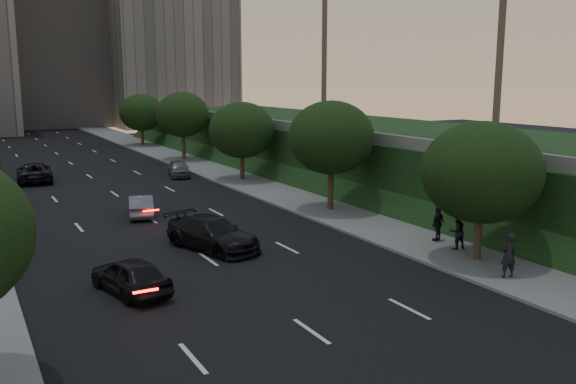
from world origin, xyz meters
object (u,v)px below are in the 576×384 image
sedan_near_left (130,275)px  pedestrian_b (457,231)px  sedan_far_left (34,172)px  pedestrian_a (508,255)px  pedestrian_c (438,224)px  sedan_mid_left (141,206)px  sedan_far_right (179,168)px  sedan_near_right (212,234)px

sedan_near_left → pedestrian_b: 14.91m
sedan_far_left → pedestrian_a: (13.76, -34.72, 0.31)m
sedan_near_left → pedestrian_a: bearing=143.8°
sedan_near_left → sedan_far_left: sedan_far_left is taller
sedan_far_left → sedan_near_left: bearing=95.1°
pedestrian_c → pedestrian_b: bearing=62.1°
sedan_mid_left → sedan_far_right: bearing=-103.5°
sedan_near_left → sedan_mid_left: sedan_near_left is taller
sedan_mid_left → pedestrian_c: 17.12m
sedan_near_left → pedestrian_b: size_ratio=2.44×
sedan_near_left → sedan_far_left: size_ratio=0.75×
sedan_near_left → pedestrian_a: (13.61, -5.82, 0.38)m
sedan_near_left → sedan_near_right: bearing=-153.1°
sedan_far_left → sedan_far_right: (10.83, -2.93, -0.08)m
sedan_far_right → pedestrian_c: pedestrian_c is taller
sedan_near_right → pedestrian_b: size_ratio=3.15×
sedan_far_left → sedan_far_right: sedan_far_left is taller
sedan_near_right → pedestrian_c: size_ratio=3.08×
sedan_near_left → pedestrian_b: bearing=160.3°
sedan_mid_left → sedan_far_right: sedan_far_right is taller
sedan_near_right → sedan_near_left: bearing=-158.1°
sedan_far_left → sedan_far_right: 11.22m
sedan_near_left → pedestrian_a: size_ratio=2.22×
sedan_far_left → pedestrian_c: 32.82m
pedestrian_a → sedan_far_left: bearing=-54.1°
sedan_near_left → pedestrian_b: pedestrian_b is taller
sedan_far_right → pedestrian_c: (4.38, -26.15, 0.33)m
sedan_far_left → pedestrian_c: (15.20, -29.09, 0.25)m
sedan_far_right → pedestrian_b: pedestrian_b is taller
sedan_near_right → sedan_far_right: (5.71, 21.82, -0.09)m
sedan_near_left → sedan_far_left: bearing=-102.8°
sedan_far_left → sedan_near_right: size_ratio=1.04×
sedan_near_left → pedestrian_a: 14.81m
sedan_near_right → pedestrian_a: pedestrian_a is taller
sedan_far_left → pedestrian_b: 34.10m
sedan_far_right → pedestrian_c: size_ratio=2.33×
sedan_near_left → sedan_far_right: bearing=-125.4°
sedan_mid_left → sedan_near_right: sedan_near_right is taller
sedan_mid_left → pedestrian_a: bearing=131.3°
sedan_far_right → sedan_far_left: bearing=177.6°
sedan_near_right → sedan_far_left: bearing=83.6°
sedan_mid_left → sedan_near_left: bearing=86.8°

